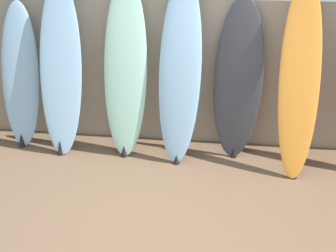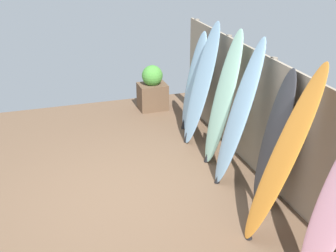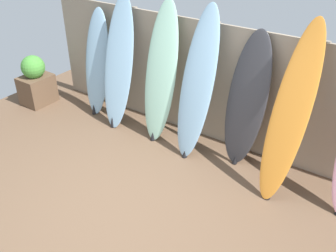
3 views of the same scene
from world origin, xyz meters
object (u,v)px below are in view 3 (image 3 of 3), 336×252
object	(u,v)px
surfboard_skyblue_3	(198,85)
surfboard_orange_5	(290,114)
planter_box	(36,82)
surfboard_skyblue_0	(97,64)
surfboard_seafoam_2	(161,74)
surfboard_charcoal_4	(247,101)
surfboard_skyblue_1	(119,65)

from	to	relation	value
surfboard_skyblue_3	surfboard_orange_5	xyz separation A→B (m)	(1.32, -0.09, 0.00)
planter_box	surfboard_orange_5	bearing A→B (deg)	3.24
surfboard_skyblue_0	surfboard_skyblue_3	distance (m)	2.00
surfboard_skyblue_3	planter_box	bearing A→B (deg)	-173.73
surfboard_seafoam_2	planter_box	bearing A→B (deg)	-170.94
surfboard_charcoal_4	planter_box	size ratio (longest dim) A/B	2.07
surfboard_skyblue_3	surfboard_charcoal_4	world-z (taller)	surfboard_skyblue_3
surfboard_skyblue_3	surfboard_charcoal_4	bearing A→B (deg)	14.16
surfboard_seafoam_2	surfboard_skyblue_1	bearing A→B (deg)	-176.73
surfboard_skyblue_0	planter_box	size ratio (longest dim) A/B	1.96
surfboard_orange_5	surfboard_skyblue_3	bearing A→B (deg)	176.00
surfboard_skyblue_0	surfboard_charcoal_4	size ratio (longest dim) A/B	0.95
surfboard_skyblue_1	surfboard_skyblue_3	distance (m)	1.43
surfboard_skyblue_0	surfboard_skyblue_1	bearing A→B (deg)	-9.06
surfboard_seafoam_2	surfboard_charcoal_4	xyz separation A→B (m)	(1.32, 0.12, -0.11)
surfboard_skyblue_1	surfboard_seafoam_2	world-z (taller)	surfboard_seafoam_2
surfboard_orange_5	planter_box	world-z (taller)	surfboard_orange_5
surfboard_skyblue_1	planter_box	size ratio (longest dim) A/B	2.26
surfboard_skyblue_0	surfboard_skyblue_1	world-z (taller)	surfboard_skyblue_1
surfboard_skyblue_3	planter_box	xyz separation A→B (m)	(-3.14, -0.34, -0.63)
surfboard_skyblue_0	surfboard_charcoal_4	distance (m)	2.66
surfboard_skyblue_1	planter_box	world-z (taller)	surfboard_skyblue_1
surfboard_skyblue_0	surfboard_orange_5	bearing A→B (deg)	-3.25
surfboard_skyblue_3	planter_box	world-z (taller)	surfboard_skyblue_3
surfboard_skyblue_0	surfboard_orange_5	size ratio (longest dim) A/B	0.83
surfboard_skyblue_0	surfboard_orange_5	world-z (taller)	surfboard_orange_5
surfboard_skyblue_1	surfboard_orange_5	distance (m)	2.76
surfboard_skyblue_3	planter_box	distance (m)	3.22
surfboard_seafoam_2	surfboard_charcoal_4	distance (m)	1.33
surfboard_skyblue_0	surfboard_seafoam_2	xyz separation A→B (m)	(1.34, -0.04, 0.16)
surfboard_skyblue_1	surfboard_skyblue_3	xyz separation A→B (m)	(1.43, -0.01, 0.05)
surfboard_skyblue_1	surfboard_charcoal_4	xyz separation A→B (m)	(2.10, 0.16, -0.08)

